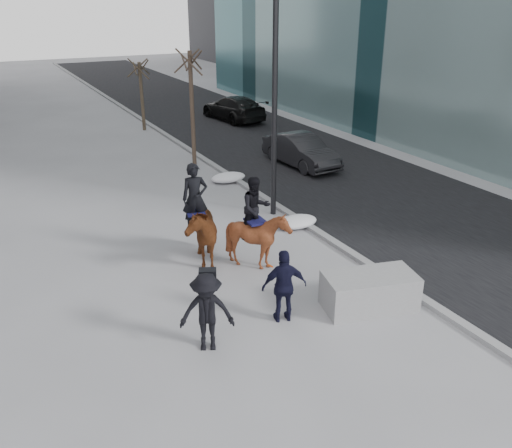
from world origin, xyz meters
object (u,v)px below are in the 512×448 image
planter (369,291)px  mounted_left (198,227)px  car_near (301,150)px  mounted_right (257,232)px

planter → mounted_left: (-2.67, 4.13, 0.61)m
car_near → mounted_right: bearing=-132.4°
car_near → mounted_left: mounted_left is taller
mounted_right → planter: bearing=-66.5°
mounted_left → mounted_right: mounted_left is taller
car_near → mounted_left: 9.99m
planter → car_near: 11.78m
planter → mounted_right: (-1.36, 3.12, 0.59)m
planter → mounted_right: mounted_right is taller
planter → mounted_right: 3.45m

